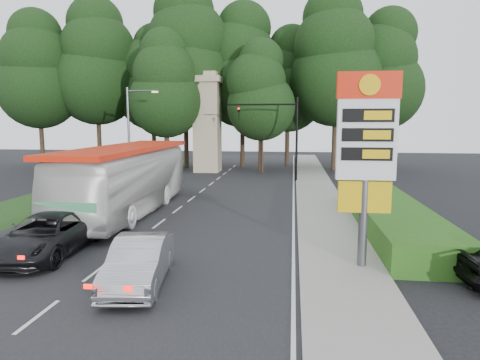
# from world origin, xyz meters

# --- Properties ---
(ground) EXTENTS (120.00, 120.00, 0.00)m
(ground) POSITION_xyz_m (0.00, 0.00, 0.00)
(ground) COLOR black
(ground) RESTS_ON ground
(road_surface) EXTENTS (14.00, 80.00, 0.02)m
(road_surface) POSITION_xyz_m (0.00, 12.00, 0.01)
(road_surface) COLOR black
(road_surface) RESTS_ON ground
(sidewalk_right) EXTENTS (3.00, 80.00, 0.12)m
(sidewalk_right) POSITION_xyz_m (8.50, 12.00, 0.06)
(sidewalk_right) COLOR gray
(sidewalk_right) RESTS_ON ground
(grass_verge_left) EXTENTS (5.00, 50.00, 0.02)m
(grass_verge_left) POSITION_xyz_m (-9.50, 18.00, 0.01)
(grass_verge_left) COLOR #193814
(grass_verge_left) RESTS_ON ground
(hedge) EXTENTS (3.00, 14.00, 1.20)m
(hedge) POSITION_xyz_m (11.50, 8.00, 0.60)
(hedge) COLOR #274E14
(hedge) RESTS_ON ground
(gas_station_pylon) EXTENTS (2.10, 0.45, 6.85)m
(gas_station_pylon) POSITION_xyz_m (9.20, 1.99, 4.45)
(gas_station_pylon) COLOR #59595E
(gas_station_pylon) RESTS_ON ground
(traffic_signal_mast) EXTENTS (6.10, 0.35, 7.20)m
(traffic_signal_mast) POSITION_xyz_m (5.68, 24.00, 4.67)
(traffic_signal_mast) COLOR black
(traffic_signal_mast) RESTS_ON ground
(streetlight_signs) EXTENTS (2.75, 0.98, 8.00)m
(streetlight_signs) POSITION_xyz_m (-6.99, 22.01, 4.44)
(streetlight_signs) COLOR #59595E
(streetlight_signs) RESTS_ON ground
(monument) EXTENTS (3.00, 3.00, 10.05)m
(monument) POSITION_xyz_m (-2.00, 30.00, 5.10)
(monument) COLOR tan
(monument) RESTS_ON ground
(tree_far_west) EXTENTS (8.96, 8.96, 17.60)m
(tree_far_west) POSITION_xyz_m (-22.00, 33.00, 10.68)
(tree_far_west) COLOR #2D2116
(tree_far_west) RESTS_ON ground
(tree_west_mid) EXTENTS (9.80, 9.80, 19.25)m
(tree_west_mid) POSITION_xyz_m (-16.00, 35.00, 11.69)
(tree_west_mid) COLOR #2D2116
(tree_west_mid) RESTS_ON ground
(tree_west_near) EXTENTS (8.40, 8.40, 16.50)m
(tree_west_near) POSITION_xyz_m (-10.00, 37.00, 10.02)
(tree_west_near) COLOR #2D2116
(tree_west_near) RESTS_ON ground
(tree_center_left) EXTENTS (10.08, 10.08, 19.80)m
(tree_center_left) POSITION_xyz_m (-5.00, 33.00, 12.02)
(tree_center_left) COLOR #2D2116
(tree_center_left) RESTS_ON ground
(tree_center_right) EXTENTS (9.24, 9.24, 18.15)m
(tree_center_right) POSITION_xyz_m (1.00, 35.00, 11.02)
(tree_center_right) COLOR #2D2116
(tree_center_right) RESTS_ON ground
(tree_east_near) EXTENTS (8.12, 8.12, 15.95)m
(tree_east_near) POSITION_xyz_m (6.00, 37.00, 9.68)
(tree_east_near) COLOR #2D2116
(tree_east_near) RESTS_ON ground
(tree_east_mid) EXTENTS (9.52, 9.52, 18.70)m
(tree_east_mid) POSITION_xyz_m (11.00, 33.00, 11.35)
(tree_east_mid) COLOR #2D2116
(tree_east_mid) RESTS_ON ground
(tree_far_east) EXTENTS (8.68, 8.68, 17.05)m
(tree_far_east) POSITION_xyz_m (16.00, 35.00, 10.35)
(tree_far_east) COLOR #2D2116
(tree_far_east) RESTS_ON ground
(tree_monument_left) EXTENTS (7.28, 7.28, 14.30)m
(tree_monument_left) POSITION_xyz_m (-6.00, 29.00, 8.68)
(tree_monument_left) COLOR #2D2116
(tree_monument_left) RESTS_ON ground
(tree_monument_right) EXTENTS (6.72, 6.72, 13.20)m
(tree_monument_right) POSITION_xyz_m (3.50, 29.50, 8.01)
(tree_monument_right) COLOR #2D2116
(tree_monument_right) RESTS_ON ground
(transit_bus) EXTENTS (3.49, 13.71, 3.80)m
(transit_bus) POSITION_xyz_m (-2.58, 9.88, 1.90)
(transit_bus) COLOR silver
(transit_bus) RESTS_ON ground
(sedan_silver) EXTENTS (2.22, 4.76, 1.51)m
(sedan_silver) POSITION_xyz_m (1.89, -0.42, 0.76)
(sedan_silver) COLOR #ACAEB4
(sedan_silver) RESTS_ON ground
(suv_charcoal) EXTENTS (2.86, 5.79, 1.58)m
(suv_charcoal) POSITION_xyz_m (-2.81, 2.07, 0.79)
(suv_charcoal) COLOR black
(suv_charcoal) RESTS_ON ground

